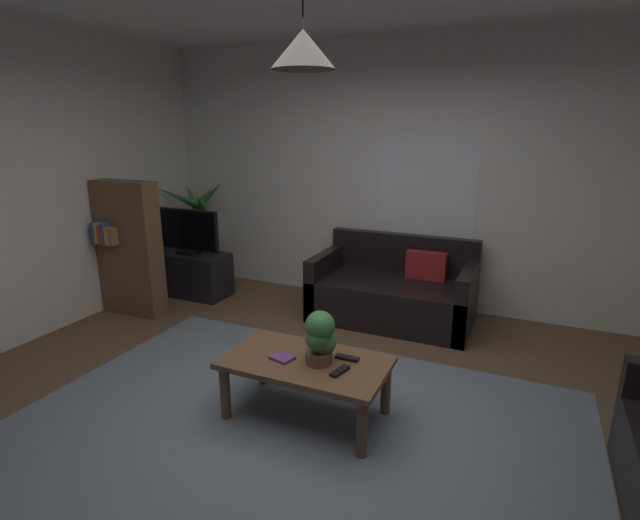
{
  "coord_description": "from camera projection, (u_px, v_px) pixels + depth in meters",
  "views": [
    {
      "loc": [
        1.27,
        -2.55,
        1.93
      ],
      "look_at": [
        0.0,
        0.3,
        1.05
      ],
      "focal_mm": 26.88,
      "sensor_mm": 36.0,
      "label": 1
    }
  ],
  "objects": [
    {
      "name": "wall_back",
      "position": [
        405.0,
        176.0,
        5.09
      ],
      "size": [
        5.82,
        0.06,
        2.83
      ],
      "primitive_type": "cube",
      "color": "silver",
      "rests_on": "ground"
    },
    {
      "name": "floor",
      "position": [
        302.0,
        420.0,
        3.26
      ],
      "size": [
        5.7,
        4.98,
        0.02
      ],
      "primitive_type": "cube",
      "color": "brown",
      "rests_on": "ground"
    },
    {
      "name": "potted_palm_corner",
      "position": [
        200.0,
        234.0,
        5.94
      ],
      "size": [
        0.85,
        0.78,
        1.32
      ],
      "color": "#4C4C51",
      "rests_on": "ground"
    },
    {
      "name": "book_on_table_0",
      "position": [
        282.0,
        358.0,
        3.2
      ],
      "size": [
        0.17,
        0.15,
        0.02
      ],
      "primitive_type": "cube",
      "rotation": [
        0.0,
        0.0,
        -0.25
      ],
      "color": "#72387F",
      "rests_on": "coffee_table"
    },
    {
      "name": "tv",
      "position": [
        187.0,
        231.0,
        5.47
      ],
      "size": [
        0.84,
        0.16,
        0.52
      ],
      "color": "black",
      "rests_on": "tv_stand"
    },
    {
      "name": "potted_plant_on_table",
      "position": [
        320.0,
        337.0,
        3.1
      ],
      "size": [
        0.2,
        0.22,
        0.36
      ],
      "color": "brown",
      "rests_on": "coffee_table"
    },
    {
      "name": "remote_on_table_1",
      "position": [
        347.0,
        358.0,
        3.19
      ],
      "size": [
        0.16,
        0.05,
        0.02
      ],
      "primitive_type": "cube",
      "rotation": [
        0.0,
        0.0,
        4.7
      ],
      "color": "black",
      "rests_on": "coffee_table"
    },
    {
      "name": "remote_on_table_0",
      "position": [
        340.0,
        371.0,
        3.02
      ],
      "size": [
        0.09,
        0.17,
        0.02
      ],
      "primitive_type": "cube",
      "rotation": [
        0.0,
        0.0,
        2.89
      ],
      "color": "black",
      "rests_on": "coffee_table"
    },
    {
      "name": "couch_under_window",
      "position": [
        394.0,
        293.0,
        4.9
      ],
      "size": [
        1.59,
        0.89,
        0.82
      ],
      "color": "black",
      "rests_on": "ground"
    },
    {
      "name": "rug",
      "position": [
        288.0,
        435.0,
        3.08
      ],
      "size": [
        3.71,
        2.74,
        0.01
      ],
      "primitive_type": "cube",
      "color": "slate",
      "rests_on": "ground"
    },
    {
      "name": "bookshelf_corner",
      "position": [
        129.0,
        248.0,
        4.94
      ],
      "size": [
        0.7,
        0.31,
        1.4
      ],
      "color": "brown",
      "rests_on": "ground"
    },
    {
      "name": "coffee_table",
      "position": [
        306.0,
        369.0,
        3.21
      ],
      "size": [
        1.1,
        0.62,
        0.42
      ],
      "color": "brown",
      "rests_on": "ground"
    },
    {
      "name": "tv_stand",
      "position": [
        191.0,
        274.0,
        5.63
      ],
      "size": [
        0.9,
        0.44,
        0.5
      ],
      "primitive_type": "cube",
      "color": "black",
      "rests_on": "ground"
    },
    {
      "name": "pendant_lamp",
      "position": [
        303.0,
        49.0,
        2.68
      ],
      "size": [
        0.37,
        0.37,
        0.6
      ],
      "color": "black"
    },
    {
      "name": "window_pane",
      "position": [
        426.0,
        189.0,
        5.0
      ],
      "size": [
        1.03,
        0.01,
        1.0
      ],
      "primitive_type": "cube",
      "color": "white"
    }
  ]
}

